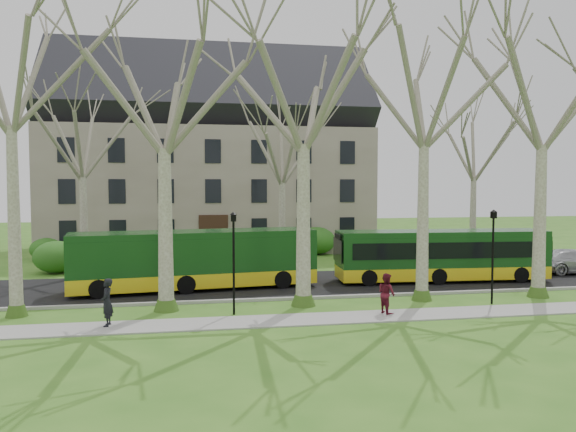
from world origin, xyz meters
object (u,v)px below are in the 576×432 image
at_px(pedestrian_a, 107,302).
at_px(bus_follow, 442,255).
at_px(bus_lead, 195,259).
at_px(pedestrian_b, 387,293).

bearing_deg(pedestrian_a, bus_follow, 115.06).
relative_size(bus_lead, pedestrian_b, 7.33).
xyz_separation_m(bus_lead, bus_follow, (13.81, 0.00, -0.10)).
relative_size(bus_lead, pedestrian_a, 6.78).
xyz_separation_m(bus_follow, pedestrian_a, (-17.31, -7.14, -0.55)).
height_order(bus_lead, pedestrian_b, bus_lead).
relative_size(pedestrian_a, pedestrian_b, 1.08).
distance_m(bus_lead, bus_follow, 13.81).
relative_size(bus_follow, pedestrian_a, 6.37).
distance_m(bus_follow, pedestrian_b, 9.16).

